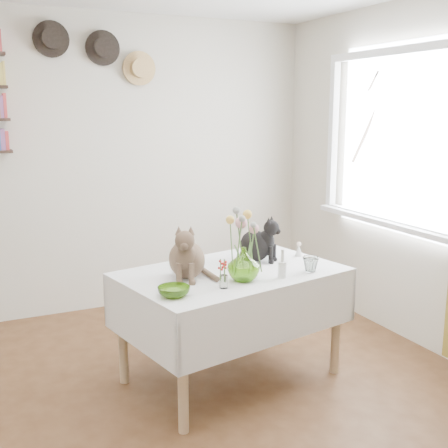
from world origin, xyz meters
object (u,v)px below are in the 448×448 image
dining_table (232,298)px  tabby_cat (187,249)px  black_cat (255,238)px  flower_vase (244,264)px

dining_table → tabby_cat: tabby_cat is taller
dining_table → black_cat: (0.25, 0.17, 0.33)m
dining_table → tabby_cat: size_ratio=4.30×
dining_table → tabby_cat: 0.46m
tabby_cat → black_cat: 0.58m
tabby_cat → black_cat: bearing=42.6°
flower_vase → black_cat: bearing=53.4°
dining_table → flower_vase: (-0.02, -0.21, 0.28)m
tabby_cat → black_cat: tabby_cat is taller
dining_table → black_cat: black_cat is taller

